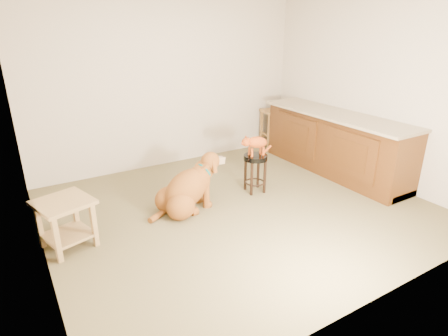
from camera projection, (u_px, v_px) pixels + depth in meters
floor at (239, 208)px, 4.75m from camera, size 4.50×4.00×0.01m
room_shell at (242, 73)px, 4.14m from camera, size 4.54×4.04×2.62m
cabinet_run at (334, 145)px, 5.76m from camera, size 0.70×2.56×0.94m
padded_stool at (255, 166)px, 5.10m from camera, size 0.32×0.32×0.53m
wood_stool at (273, 129)px, 6.86m from camera, size 0.46×0.46×0.73m
side_table at (65, 217)px, 3.82m from camera, size 0.63×0.63×0.53m
golden_retriever at (187, 190)px, 4.61m from camera, size 1.15×0.61×0.73m
tabby_kitten at (255, 143)px, 4.97m from camera, size 0.52×0.19×0.32m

